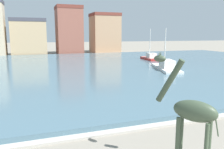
# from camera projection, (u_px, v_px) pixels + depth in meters

# --- Properties ---
(harbor_water) EXTENTS (85.54, 44.84, 0.39)m
(harbor_water) POSITION_uv_depth(u_px,v_px,m) (68.00, 68.00, 33.00)
(harbor_water) COLOR #476675
(harbor_water) RESTS_ON ground
(quay_edge_coping) EXTENTS (85.54, 0.50, 0.12)m
(quay_edge_coping) POSITION_uv_depth(u_px,v_px,m) (137.00, 128.00, 11.97)
(quay_edge_coping) COLOR #ADA89E
(quay_edge_coping) RESTS_ON ground
(giraffe_statue) EXTENTS (1.67, 2.20, 4.26)m
(giraffe_statue) POSITION_uv_depth(u_px,v_px,m) (191.00, 113.00, 8.06)
(giraffe_statue) COLOR #3D4C38
(giraffe_statue) RESTS_ON ground
(sailboat_white) EXTENTS (4.63, 9.50, 5.70)m
(sailboat_white) POSITION_uv_depth(u_px,v_px,m) (164.00, 68.00, 30.72)
(sailboat_white) COLOR white
(sailboat_white) RESTS_ON ground
(sailboat_red) EXTENTS (2.58, 6.22, 5.89)m
(sailboat_red) POSITION_uv_depth(u_px,v_px,m) (150.00, 58.00, 42.41)
(sailboat_red) COLOR red
(sailboat_red) RESTS_ON ground
(townhouse_narrow_midrow) EXTENTS (7.97, 5.76, 8.56)m
(townhouse_narrow_midrow) POSITION_uv_depth(u_px,v_px,m) (29.00, 37.00, 54.27)
(townhouse_narrow_midrow) COLOR tan
(townhouse_narrow_midrow) RESTS_ON ground
(townhouse_end_terrace) EXTENTS (6.24, 6.60, 11.79)m
(townhouse_end_terrace) POSITION_uv_depth(u_px,v_px,m) (69.00, 30.00, 57.76)
(townhouse_end_terrace) COLOR #8E5142
(townhouse_end_terrace) RESTS_ON ground
(townhouse_corner_house) EXTENTS (7.38, 6.80, 10.52)m
(townhouse_corner_house) POSITION_uv_depth(u_px,v_px,m) (105.00, 33.00, 63.30)
(townhouse_corner_house) COLOR tan
(townhouse_corner_house) RESTS_ON ground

